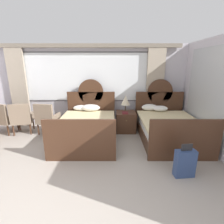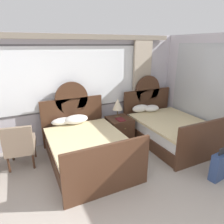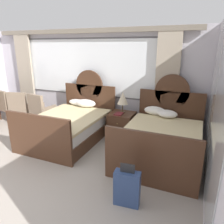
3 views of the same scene
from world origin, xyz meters
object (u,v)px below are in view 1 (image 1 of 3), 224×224
table_lamp_on_nightstand (126,100)px  armchair_by_window_left (47,118)px  bed_near_window (88,127)px  book_on_nightstand (126,113)px  armchair_by_window_right (4,118)px  nightstand_between_beds (126,122)px  suitcase_on_floor (185,163)px  armchair_by_window_centre (22,118)px  bed_near_mirror (168,128)px

table_lamp_on_nightstand → armchair_by_window_left: bearing=-173.0°
bed_near_window → book_on_nightstand: bearing=24.9°
armchair_by_window_left → armchair_by_window_right: bearing=180.0°
nightstand_between_beds → armchair_by_window_left: 2.43m
bed_near_window → table_lamp_on_nightstand: (1.12, 0.72, 0.62)m
nightstand_between_beds → suitcase_on_floor: size_ratio=0.93×
table_lamp_on_nightstand → armchair_by_window_left: (-2.40, -0.29, -0.48)m
table_lamp_on_nightstand → armchair_by_window_centre: bearing=-174.7°
nightstand_between_beds → table_lamp_on_nightstand: size_ratio=1.20×
bed_near_mirror → armchair_by_window_centre: size_ratio=2.30×
bed_near_window → suitcase_on_floor: (2.06, -1.65, -0.08)m
armchair_by_window_left → nightstand_between_beds: bearing=4.9°
armchair_by_window_left → suitcase_on_floor: 3.94m
bed_near_window → armchair_by_window_centre: (-2.04, 0.43, 0.15)m
book_on_nightstand → armchair_by_window_centre: bearing=-178.5°
bed_near_mirror → table_lamp_on_nightstand: bed_near_mirror is taller
armchair_by_window_centre → bed_near_mirror: bearing=-5.7°
nightstand_between_beds → book_on_nightstand: book_on_nightstand is taller
armchair_by_window_left → armchair_by_window_centre: (-0.76, 0.00, 0.00)m
table_lamp_on_nightstand → suitcase_on_floor: table_lamp_on_nightstand is taller
table_lamp_on_nightstand → armchair_by_window_right: table_lamp_on_nightstand is taller
armchair_by_window_centre → book_on_nightstand: bearing=1.5°
table_lamp_on_nightstand → book_on_nightstand: size_ratio=1.99×
bed_near_window → suitcase_on_floor: size_ratio=3.29×
bed_near_window → armchair_by_window_left: bed_near_window is taller
bed_near_mirror → armchair_by_window_centre: bearing=174.3°
armchair_by_window_right → suitcase_on_floor: bearing=-24.0°
book_on_nightstand → armchair_by_window_left: (-2.37, -0.08, -0.13)m
armchair_by_window_left → armchair_by_window_centre: size_ratio=1.00×
bed_near_window → book_on_nightstand: bed_near_window is taller
armchair_by_window_right → bed_near_window: bearing=-9.3°
bed_near_window → suitcase_on_floor: bed_near_window is taller
armchair_by_window_centre → suitcase_on_floor: (4.11, -2.08, -0.23)m
bed_near_window → nightstand_between_beds: size_ratio=3.53×
table_lamp_on_nightstand → armchair_by_window_right: bearing=-175.5°
table_lamp_on_nightstand → armchair_by_window_left: size_ratio=0.54×
armchair_by_window_right → suitcase_on_floor: 5.10m
armchair_by_window_right → suitcase_on_floor: armchair_by_window_right is taller
bed_near_mirror → table_lamp_on_nightstand: (-1.14, 0.72, 0.63)m
bed_near_window → armchair_by_window_right: bed_near_window is taller
book_on_nightstand → armchair_by_window_left: armchair_by_window_left is taller
nightstand_between_beds → suitcase_on_floor: bearing=-67.8°
book_on_nightstand → bed_near_mirror: bearing=-23.8°
bed_near_mirror → book_on_nightstand: bed_near_mirror is taller
nightstand_between_beds → armchair_by_window_left: size_ratio=0.65×
bed_near_mirror → table_lamp_on_nightstand: bearing=147.7°
bed_near_mirror → nightstand_between_beds: bearing=150.6°
nightstand_between_beds → armchair_by_window_right: 3.73m
book_on_nightstand → armchair_by_window_centre: size_ratio=0.27×
bed_near_window → armchair_by_window_left: (-1.28, 0.42, 0.15)m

